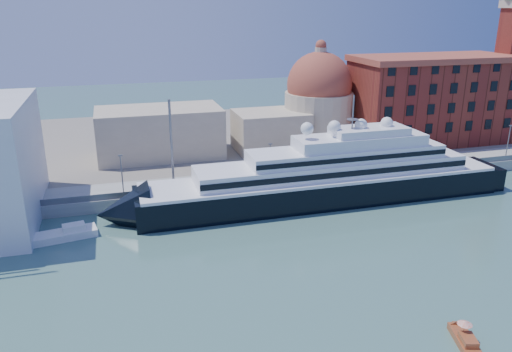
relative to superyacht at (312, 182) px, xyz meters
name	(u,v)px	position (x,y,z in m)	size (l,w,h in m)	color
ground	(330,259)	(-6.27, -23.00, -4.30)	(400.00, 400.00, 0.00)	#39645D
quay	(266,182)	(-6.27, 11.00, -3.05)	(180.00, 10.00, 2.50)	gray
land	(224,138)	(-6.27, 52.00, -3.30)	(260.00, 72.00, 2.00)	slate
quay_fence	(272,181)	(-6.27, 6.50, -1.20)	(180.00, 0.10, 1.20)	slate
superyacht	(312,182)	(0.00, 0.00, 0.00)	(83.45, 11.57, 24.94)	black
service_barge	(65,235)	(-46.58, -3.55, -3.60)	(11.36, 5.48, 2.45)	white
water_taxi	(465,339)	(0.40, -46.35, -3.63)	(3.62, 6.24, 2.81)	maroon
warehouse	(431,99)	(45.73, 29.00, 9.49)	(43.00, 19.00, 23.25)	maroon
church	(263,115)	(0.11, 34.72, 6.60)	(66.00, 18.00, 25.50)	beige
lamp_posts	(209,151)	(-18.94, 9.27, 5.54)	(120.80, 2.40, 18.00)	slate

